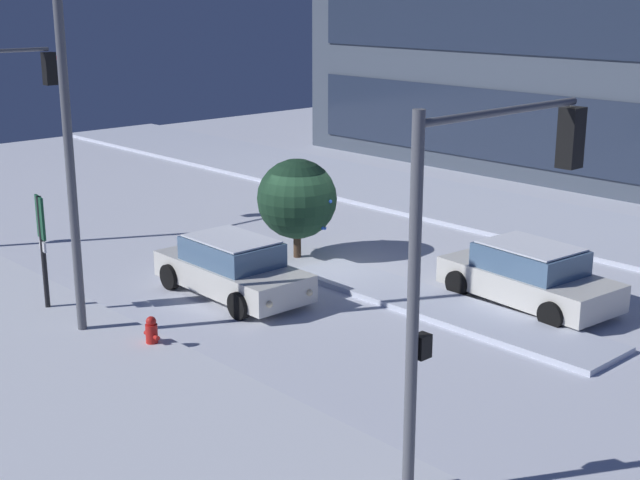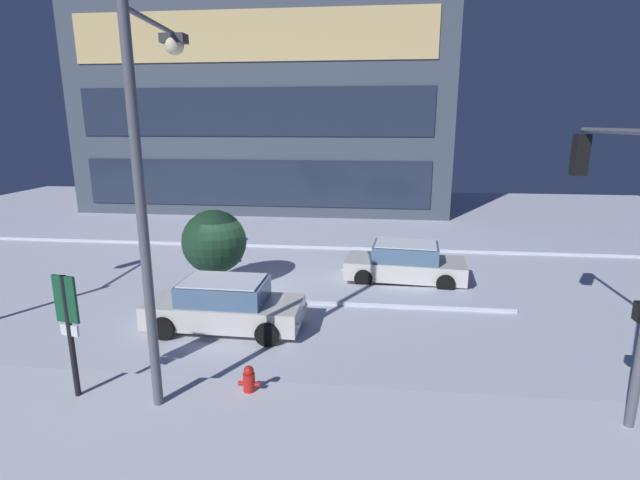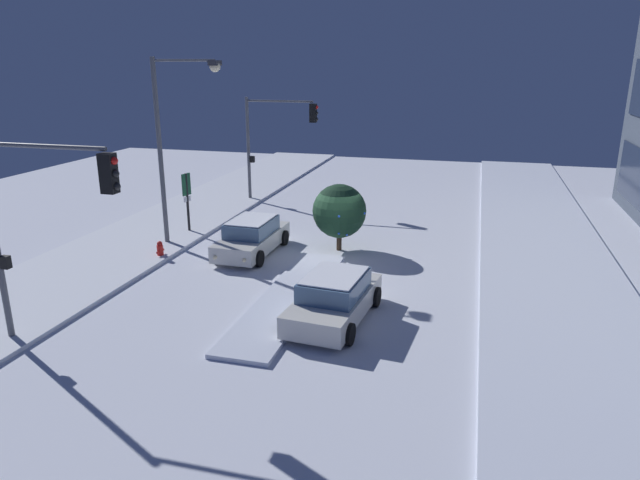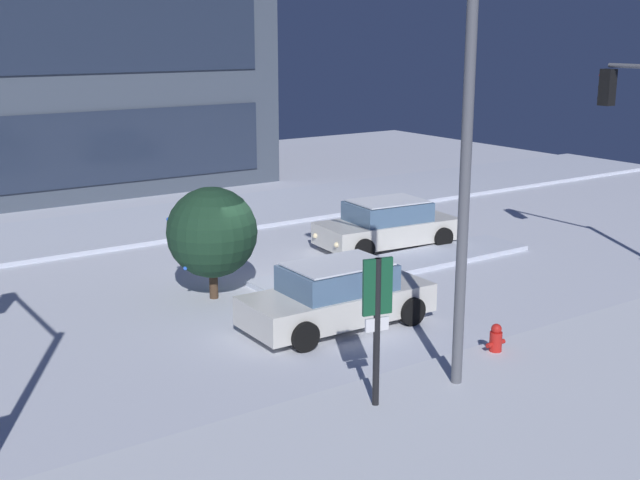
% 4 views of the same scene
% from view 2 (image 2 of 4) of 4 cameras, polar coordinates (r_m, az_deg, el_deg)
% --- Properties ---
extents(ground, '(52.00, 52.00, 0.00)m').
position_cam_2_polar(ground, '(17.30, -8.98, -6.05)').
color(ground, silver).
extents(curb_strip_near, '(52.00, 5.20, 0.14)m').
position_cam_2_polar(curb_strip_near, '(10.08, -23.16, -22.33)').
color(curb_strip_near, silver).
rests_on(curb_strip_near, ground).
extents(curb_strip_far, '(52.00, 5.20, 0.14)m').
position_cam_2_polar(curb_strip_far, '(25.45, -3.84, 0.72)').
color(curb_strip_far, silver).
rests_on(curb_strip_far, ground).
extents(median_strip, '(9.00, 1.80, 0.14)m').
position_cam_2_polar(median_strip, '(16.58, 6.42, -6.60)').
color(median_strip, silver).
rests_on(median_strip, ground).
extents(office_tower_secondary, '(10.38, 9.45, 16.42)m').
position_cam_2_polar(office_tower_secondary, '(39.69, -14.94, 16.83)').
color(office_tower_secondary, '#424C5B').
rests_on(office_tower_secondary, ground).
extents(car_near, '(4.56, 2.07, 1.49)m').
position_cam_2_polar(car_near, '(14.16, -11.29, -7.67)').
color(car_near, silver).
rests_on(car_near, ground).
extents(car_far, '(4.61, 2.42, 1.49)m').
position_cam_2_polar(car_far, '(18.18, 10.09, -2.75)').
color(car_far, silver).
rests_on(car_far, ground).
extents(traffic_light_corner_near_right, '(0.32, 4.20, 5.86)m').
position_cam_2_polar(traffic_light_corner_near_right, '(11.65, 31.92, 2.76)').
color(traffic_light_corner_near_right, '#565960').
rests_on(traffic_light_corner_near_right, ground).
extents(street_lamp_arched, '(0.59, 2.94, 7.91)m').
position_cam_2_polar(street_lamp_arched, '(10.24, -19.30, 9.17)').
color(street_lamp_arched, '#565960').
rests_on(street_lamp_arched, ground).
extents(fire_hydrant, '(0.48, 0.26, 0.73)m').
position_cam_2_polar(fire_hydrant, '(10.96, -8.44, -16.37)').
color(fire_hydrant, red).
rests_on(fire_hydrant, ground).
extents(parking_info_sign, '(0.55, 0.17, 2.83)m').
position_cam_2_polar(parking_info_sign, '(11.30, -27.73, -8.70)').
color(parking_info_sign, black).
rests_on(parking_info_sign, ground).
extents(decorated_tree_median, '(2.30, 2.31, 2.85)m').
position_cam_2_polar(decorated_tree_median, '(17.38, -12.48, -0.22)').
color(decorated_tree_median, '#473323').
rests_on(decorated_tree_median, ground).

